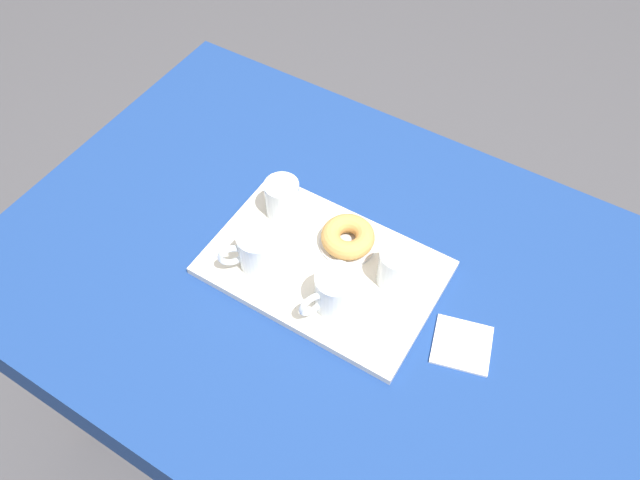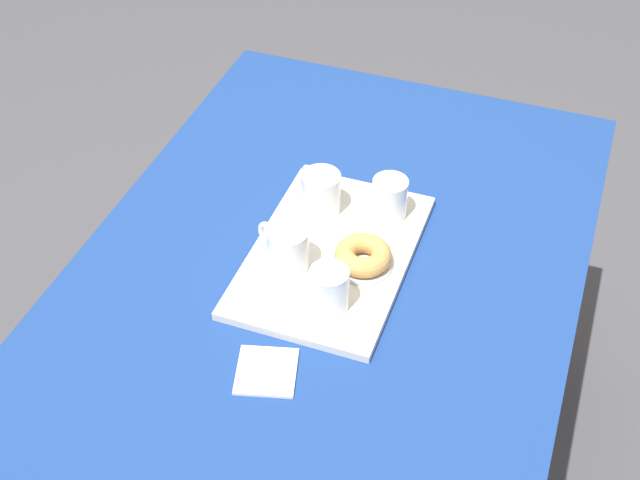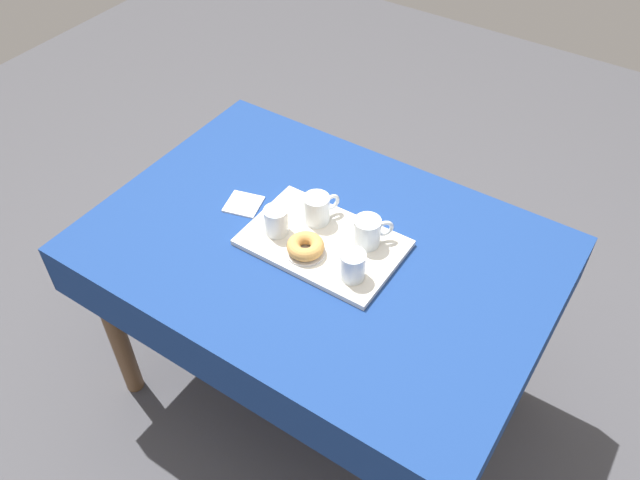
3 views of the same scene
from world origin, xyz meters
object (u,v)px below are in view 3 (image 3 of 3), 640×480
Objects in this scene: sugar_donut_left at (305,246)px; water_glass_far at (276,222)px; dining_table at (320,265)px; tea_mug_left at (368,232)px; paper_napkin at (244,204)px; serving_tray at (323,243)px; tea_mug_right at (317,209)px; water_glass_near at (353,267)px; donut_plate_left at (306,252)px.

water_glass_far is at bearing 168.20° from sugar_donut_left.
water_glass_far is at bearing -161.01° from dining_table.
paper_napkin is at bearing -172.75° from tea_mug_left.
serving_tray is at bearing 17.80° from water_glass_far.
water_glass_near is (0.21, -0.14, -0.00)m from tea_mug_right.
paper_napkin is at bearing 169.58° from water_glass_near.
serving_tray is 0.30m from paper_napkin.
paper_napkin is at bearing 178.13° from serving_tray.
water_glass_far is 0.79× the size of sugar_donut_left.
water_glass_near reaches higher than paper_napkin.
water_glass_near reaches higher than donut_plate_left.
tea_mug_left reaches higher than water_glass_far.
water_glass_near is at bearing -76.65° from tea_mug_left.
tea_mug_right reaches higher than water_glass_far.
tea_mug_right is 1.01× the size of donut_plate_left.
water_glass_near is at bearing -33.57° from tea_mug_right.
tea_mug_right reaches higher than donut_plate_left.
tea_mug_left is 0.27m from water_glass_far.
donut_plate_left reaches higher than dining_table.
tea_mug_left reaches higher than water_glass_near.
water_glass_near is 0.75× the size of donut_plate_left.
donut_plate_left is (-0.13, -0.13, -0.04)m from tea_mug_left.
water_glass_near is at bearing -10.42° from paper_napkin.
paper_napkin is (-0.29, 0.08, -0.04)m from sugar_donut_left.
donut_plate_left reaches higher than paper_napkin.
serving_tray is at bearing -150.62° from tea_mug_left.
water_glass_far is 0.13m from donut_plate_left.
paper_napkin is (-0.42, -0.05, -0.06)m from tea_mug_left.
paper_napkin is at bearing -166.98° from tea_mug_right.
dining_table is 0.17m from tea_mug_right.
serving_tray is at bearing 1.52° from dining_table.
donut_plate_left is 1.09× the size of paper_napkin.
tea_mug_left and tea_mug_right have the same top height.
tea_mug_right is 1.06× the size of sugar_donut_left.
water_glass_near is at bearing -1.36° from sugar_donut_left.
tea_mug_left is 0.19m from donut_plate_left.
tea_mug_right is 0.15m from donut_plate_left.
water_glass_far is (-0.25, -0.11, -0.00)m from tea_mug_left.
tea_mug_left reaches higher than paper_napkin.
sugar_donut_left is 1.03× the size of paper_napkin.
dining_table is 15.74× the size of water_glass_far.
sugar_donut_left is (-0.02, -0.07, 0.04)m from serving_tray.
tea_mug_right is 0.13m from water_glass_far.
tea_mug_left is 1.19× the size of water_glass_near.
tea_mug_right is at bearing 179.14° from tea_mug_left.
water_glass_far is (-0.07, -0.11, -0.00)m from tea_mug_right.
dining_table is at bearing 18.99° from water_glass_far.
tea_mug_left reaches higher than serving_tray.
dining_table is 12.49× the size of sugar_donut_left.
dining_table is 0.20m from tea_mug_left.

